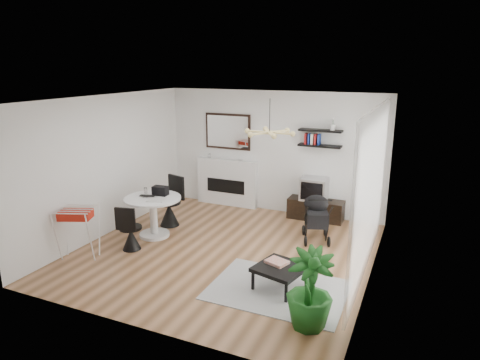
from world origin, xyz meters
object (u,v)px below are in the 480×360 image
at_px(fireplace, 227,177).
at_px(coffee_table, 280,269).
at_px(tv_console, 316,209).
at_px(stroller, 316,219).
at_px(crt_tv, 314,189).
at_px(potted_plant, 310,289).
at_px(dining_table, 153,211).
at_px(drying_rack, 79,232).

xyz_separation_m(fireplace, coffee_table, (2.42, -3.26, -0.37)).
relative_size(tv_console, coffee_table, 1.45).
bearing_deg(stroller, crt_tv, 87.15).
height_order(tv_console, potted_plant, potted_plant).
height_order(dining_table, drying_rack, drying_rack).
distance_m(dining_table, coffee_table, 3.04).
xyz_separation_m(coffee_table, potted_plant, (0.64, -0.76, 0.20)).
bearing_deg(dining_table, crt_tv, 40.04).
height_order(coffee_table, potted_plant, potted_plant).
height_order(crt_tv, coffee_table, crt_tv).
xyz_separation_m(crt_tv, dining_table, (-2.59, -2.18, -0.16)).
distance_m(fireplace, drying_rack, 3.81).
relative_size(crt_tv, dining_table, 0.51).
height_order(fireplace, crt_tv, fireplace).
xyz_separation_m(tv_console, crt_tv, (-0.05, -0.00, 0.46)).
relative_size(crt_tv, potted_plant, 0.52).
bearing_deg(dining_table, tv_console, 39.52).
distance_m(crt_tv, potted_plant, 4.00).
relative_size(dining_table, drying_rack, 1.19).
height_order(crt_tv, drying_rack, crt_tv).
xyz_separation_m(tv_console, drying_rack, (-3.26, -3.51, 0.25)).
relative_size(fireplace, crt_tv, 3.94).
height_order(fireplace, dining_table, fireplace).
bearing_deg(potted_plant, dining_table, 154.19).
relative_size(fireplace, dining_table, 2.00).
xyz_separation_m(drying_rack, coffee_table, (3.50, 0.39, -0.16)).
bearing_deg(dining_table, drying_rack, -114.71).
height_order(fireplace, coffee_table, fireplace).
relative_size(tv_console, stroller, 1.25).
xyz_separation_m(fireplace, potted_plant, (3.06, -4.03, -0.16)).
xyz_separation_m(drying_rack, potted_plant, (4.14, -0.38, 0.05)).
height_order(crt_tv, potted_plant, potted_plant).
bearing_deg(dining_table, fireplace, 78.56).
bearing_deg(tv_console, drying_rack, -132.87).
bearing_deg(stroller, potted_plant, -97.37).
bearing_deg(stroller, dining_table, -178.80).
height_order(tv_console, crt_tv, crt_tv).
bearing_deg(tv_console, potted_plant, -77.25).
distance_m(crt_tv, dining_table, 3.39).
relative_size(tv_console, potted_plant, 1.13).
xyz_separation_m(dining_table, drying_rack, (-0.61, -1.33, -0.04)).
height_order(dining_table, potted_plant, potted_plant).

